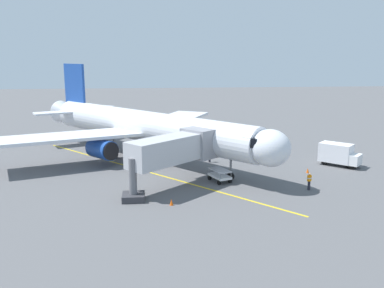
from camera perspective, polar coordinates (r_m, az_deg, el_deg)
The scene contains 13 objects.
ground_plane at distance 55.60m, azimuth -5.02°, elevation -1.28°, with size 220.00×220.00×0.00m, color #565659.
apron_lead_in_line at distance 47.39m, azimuth -6.41°, elevation -3.68°, with size 0.24×40.00×0.01m, color yellow.
airplane at distance 52.58m, azimuth -6.65°, elevation 2.36°, with size 32.50×33.54×11.50m.
jet_bridge at distance 40.92m, azimuth -2.02°, elevation -0.72°, with size 9.84×9.10×5.40m.
ground_crew_marshaller at distance 42.03m, azimuth 15.67°, elevation -4.88°, with size 0.47×0.42×1.71m.
ground_crew_wing_walker at distance 50.79m, azimuth 2.42°, elevation -1.51°, with size 0.45×0.46×1.71m.
ground_crew_loader at distance 39.79m, azimuth -7.99°, elevation -5.50°, with size 0.47×0.40×1.71m.
baggage_cart_near_nose at distance 60.56m, azimuth 6.57°, elevation 0.43°, with size 2.89×2.75×1.27m.
tug_portside at distance 74.33m, azimuth 2.03°, elevation 2.72°, with size 2.70×2.28×1.50m.
box_truck_starboard_side at distance 51.94m, azimuth 19.42°, elevation -1.33°, with size 4.66×4.60×2.62m.
baggage_cart_rear_apron at distance 43.29m, azimuth 3.79°, elevation -4.26°, with size 2.32×2.94×1.27m.
safety_cone_nose_left at distance 36.72m, azimuth -2.82°, elevation -7.92°, with size 0.32×0.32×0.55m, color #F2590F.
safety_cone_nose_right at distance 48.08m, azimuth 15.48°, elevation -3.49°, with size 0.32×0.32×0.55m, color #F2590F.
Camera 1 is at (0.49, 54.09, 12.86)m, focal length 39.16 mm.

